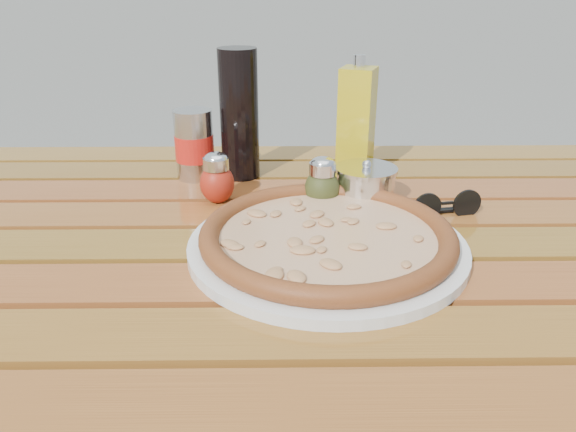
{
  "coord_description": "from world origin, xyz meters",
  "views": [
    {
      "loc": [
        -0.01,
        -0.68,
        1.09
      ],
      "look_at": [
        0.0,
        0.02,
        0.78
      ],
      "focal_mm": 35.0,
      "sensor_mm": 36.0,
      "label": 1
    }
  ],
  "objects_px": {
    "table": "(288,291)",
    "plate": "(327,246)",
    "pizza": "(327,235)",
    "soda_can": "(194,145)",
    "olive_oil_cruet": "(356,124)",
    "oregano_shaker": "(322,184)",
    "dark_bottle": "(239,115)",
    "parmesan_tin": "(365,185)",
    "pepper_shaker": "(217,179)",
    "sunglasses": "(446,206)"
  },
  "relations": [
    {
      "from": "table",
      "to": "plate",
      "type": "bearing_deg",
      "value": -26.91
    },
    {
      "from": "pizza",
      "to": "soda_can",
      "type": "distance_m",
      "value": 0.36
    },
    {
      "from": "table",
      "to": "olive_oil_cruet",
      "type": "xyz_separation_m",
      "value": [
        0.12,
        0.26,
        0.17
      ]
    },
    {
      "from": "soda_can",
      "to": "oregano_shaker",
      "type": "bearing_deg",
      "value": -33.28
    },
    {
      "from": "dark_bottle",
      "to": "parmesan_tin",
      "type": "height_order",
      "value": "dark_bottle"
    },
    {
      "from": "plate",
      "to": "pepper_shaker",
      "type": "xyz_separation_m",
      "value": [
        -0.16,
        0.17,
        0.03
      ]
    },
    {
      "from": "olive_oil_cruet",
      "to": "sunglasses",
      "type": "bearing_deg",
      "value": -56.33
    },
    {
      "from": "table",
      "to": "pepper_shaker",
      "type": "distance_m",
      "value": 0.22
    },
    {
      "from": "table",
      "to": "sunglasses",
      "type": "height_order",
      "value": "sunglasses"
    },
    {
      "from": "pepper_shaker",
      "to": "olive_oil_cruet",
      "type": "distance_m",
      "value": 0.26
    },
    {
      "from": "oregano_shaker",
      "to": "parmesan_tin",
      "type": "height_order",
      "value": "oregano_shaker"
    },
    {
      "from": "parmesan_tin",
      "to": "sunglasses",
      "type": "height_order",
      "value": "parmesan_tin"
    },
    {
      "from": "dark_bottle",
      "to": "soda_can",
      "type": "relative_size",
      "value": 1.83
    },
    {
      "from": "dark_bottle",
      "to": "parmesan_tin",
      "type": "bearing_deg",
      "value": -33.07
    },
    {
      "from": "table",
      "to": "parmesan_tin",
      "type": "xyz_separation_m",
      "value": [
        0.12,
        0.14,
        0.11
      ]
    },
    {
      "from": "oregano_shaker",
      "to": "sunglasses",
      "type": "xyz_separation_m",
      "value": [
        0.18,
        -0.04,
        -0.02
      ]
    },
    {
      "from": "oregano_shaker",
      "to": "dark_bottle",
      "type": "xyz_separation_m",
      "value": [
        -0.13,
        0.15,
        0.07
      ]
    },
    {
      "from": "plate",
      "to": "oregano_shaker",
      "type": "height_order",
      "value": "oregano_shaker"
    },
    {
      "from": "table",
      "to": "dark_bottle",
      "type": "bearing_deg",
      "value": 106.61
    },
    {
      "from": "dark_bottle",
      "to": "sunglasses",
      "type": "bearing_deg",
      "value": -30.21
    },
    {
      "from": "dark_bottle",
      "to": "olive_oil_cruet",
      "type": "height_order",
      "value": "dark_bottle"
    },
    {
      "from": "plate",
      "to": "pepper_shaker",
      "type": "bearing_deg",
      "value": 132.71
    },
    {
      "from": "pepper_shaker",
      "to": "sunglasses",
      "type": "xyz_separation_m",
      "value": [
        0.34,
        -0.06,
        -0.02
      ]
    },
    {
      "from": "table",
      "to": "pizza",
      "type": "xyz_separation_m",
      "value": [
        0.05,
        -0.03,
        0.1
      ]
    },
    {
      "from": "plate",
      "to": "parmesan_tin",
      "type": "height_order",
      "value": "parmesan_tin"
    },
    {
      "from": "parmesan_tin",
      "to": "table",
      "type": "bearing_deg",
      "value": -131.52
    },
    {
      "from": "plate",
      "to": "dark_bottle",
      "type": "xyz_separation_m",
      "value": [
        -0.13,
        0.29,
        0.1
      ]
    },
    {
      "from": "dark_bottle",
      "to": "olive_oil_cruet",
      "type": "bearing_deg",
      "value": -2.93
    },
    {
      "from": "table",
      "to": "dark_bottle",
      "type": "xyz_separation_m",
      "value": [
        -0.08,
        0.27,
        0.19
      ]
    },
    {
      "from": "pizza",
      "to": "pepper_shaker",
      "type": "height_order",
      "value": "pepper_shaker"
    },
    {
      "from": "plate",
      "to": "pizza",
      "type": "relative_size",
      "value": 0.93
    },
    {
      "from": "olive_oil_cruet",
      "to": "dark_bottle",
      "type": "bearing_deg",
      "value": 177.07
    },
    {
      "from": "pizza",
      "to": "pepper_shaker",
      "type": "bearing_deg",
      "value": 132.71
    },
    {
      "from": "dark_bottle",
      "to": "soda_can",
      "type": "height_order",
      "value": "dark_bottle"
    },
    {
      "from": "plate",
      "to": "sunglasses",
      "type": "bearing_deg",
      "value": 31.03
    },
    {
      "from": "soda_can",
      "to": "olive_oil_cruet",
      "type": "xyz_separation_m",
      "value": [
        0.28,
        -0.0,
        0.04
      ]
    },
    {
      "from": "oregano_shaker",
      "to": "table",
      "type": "bearing_deg",
      "value": -113.63
    },
    {
      "from": "oregano_shaker",
      "to": "soda_can",
      "type": "distance_m",
      "value": 0.25
    },
    {
      "from": "dark_bottle",
      "to": "parmesan_tin",
      "type": "xyz_separation_m",
      "value": [
        0.2,
        -0.13,
        -0.08
      ]
    },
    {
      "from": "oregano_shaker",
      "to": "pizza",
      "type": "bearing_deg",
      "value": -91.16
    },
    {
      "from": "pizza",
      "to": "soda_can",
      "type": "height_order",
      "value": "soda_can"
    },
    {
      "from": "pepper_shaker",
      "to": "dark_bottle",
      "type": "relative_size",
      "value": 0.37
    },
    {
      "from": "dark_bottle",
      "to": "soda_can",
      "type": "distance_m",
      "value": 0.09
    },
    {
      "from": "olive_oil_cruet",
      "to": "parmesan_tin",
      "type": "xyz_separation_m",
      "value": [
        0.0,
        -0.12,
        -0.07
      ]
    },
    {
      "from": "oregano_shaker",
      "to": "dark_bottle",
      "type": "distance_m",
      "value": 0.21
    },
    {
      "from": "dark_bottle",
      "to": "sunglasses",
      "type": "relative_size",
      "value": 2.0
    },
    {
      "from": "table",
      "to": "oregano_shaker",
      "type": "xyz_separation_m",
      "value": [
        0.05,
        0.12,
        0.11
      ]
    },
    {
      "from": "table",
      "to": "pepper_shaker",
      "type": "xyz_separation_m",
      "value": [
        -0.11,
        0.15,
        0.11
      ]
    },
    {
      "from": "pepper_shaker",
      "to": "oregano_shaker",
      "type": "relative_size",
      "value": 1.0
    },
    {
      "from": "soda_can",
      "to": "parmesan_tin",
      "type": "distance_m",
      "value": 0.31
    }
  ]
}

